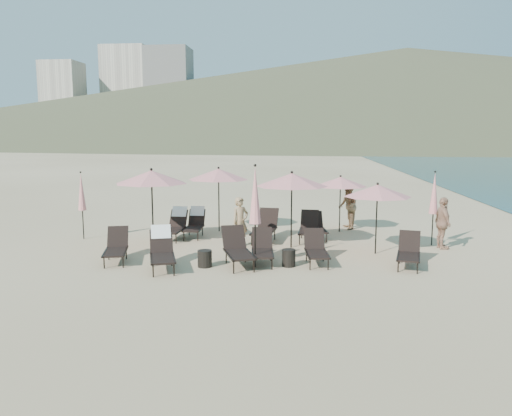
# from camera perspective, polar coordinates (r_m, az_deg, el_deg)

# --- Properties ---
(ground) EXTENTS (800.00, 800.00, 0.00)m
(ground) POSITION_cam_1_polar(r_m,az_deg,el_deg) (13.67, 2.71, -6.74)
(ground) COLOR #D6BA8C
(ground) RESTS_ON ground
(volcanic_headland) EXTENTS (690.00, 690.00, 55.00)m
(volcanic_headland) POSITION_cam_1_polar(r_m,az_deg,el_deg) (324.44, 18.65, 11.93)
(volcanic_headland) COLOR brown
(volcanic_headland) RESTS_ON ground
(hotel_skyline) EXTENTS (109.00, 82.00, 55.00)m
(hotel_skyline) POSITION_cam_1_polar(r_m,az_deg,el_deg) (300.33, -12.94, 12.04)
(hotel_skyline) COLOR beige
(hotel_skyline) RESTS_ON ground
(lounger_0) EXTENTS (0.99, 1.68, 0.91)m
(lounger_0) POSITION_cam_1_polar(r_m,az_deg,el_deg) (14.68, -15.69, -4.30)
(lounger_0) COLOR black
(lounger_0) RESTS_ON ground
(lounger_1) EXTENTS (1.12, 1.81, 1.07)m
(lounger_1) POSITION_cam_1_polar(r_m,az_deg,el_deg) (13.69, -10.70, -4.66)
(lounger_1) COLOR black
(lounger_1) RESTS_ON ground
(lounger_2) EXTENTS (1.19, 1.85, 1.00)m
(lounger_2) POSITION_cam_1_polar(r_m,az_deg,el_deg) (13.73, -2.12, -4.67)
(lounger_2) COLOR black
(lounger_2) RESTS_ON ground
(lounger_3) EXTENTS (0.75, 1.61, 0.90)m
(lounger_3) POSITION_cam_1_polar(r_m,az_deg,el_deg) (14.01, 0.73, -4.60)
(lounger_3) COLOR black
(lounger_3) RESTS_ON ground
(lounger_4) EXTENTS (0.73, 1.59, 0.88)m
(lounger_4) POSITION_cam_1_polar(r_m,az_deg,el_deg) (14.06, 6.88, -4.64)
(lounger_4) COLOR black
(lounger_4) RESTS_ON ground
(lounger_5) EXTENTS (0.90, 1.62, 0.88)m
(lounger_5) POSITION_cam_1_polar(r_m,az_deg,el_deg) (14.26, 17.06, -4.78)
(lounger_5) COLOR black
(lounger_5) RESTS_ON ground
(lounger_6) EXTENTS (0.64, 1.67, 1.03)m
(lounger_6) POSITION_cam_1_polar(r_m,az_deg,el_deg) (17.53, -9.19, -1.84)
(lounger_6) COLOR black
(lounger_6) RESTS_ON ground
(lounger_7) EXTENTS (0.65, 1.62, 0.99)m
(lounger_7) POSITION_cam_1_polar(r_m,az_deg,el_deg) (17.79, -7.00, -1.70)
(lounger_7) COLOR black
(lounger_7) RESTS_ON ground
(lounger_8) EXTENTS (0.88, 1.85, 1.03)m
(lounger_8) POSITION_cam_1_polar(r_m,az_deg,el_deg) (16.87, 1.06, -2.17)
(lounger_8) COLOR black
(lounger_8) RESTS_ON ground
(lounger_9) EXTENTS (0.72, 1.69, 0.95)m
(lounger_9) POSITION_cam_1_polar(r_m,az_deg,el_deg) (17.09, 6.06, -2.20)
(lounger_9) COLOR black
(lounger_9) RESTS_ON ground
(lounger_10) EXTENTS (0.76, 1.56, 0.86)m
(lounger_10) POSITION_cam_1_polar(r_m,az_deg,el_deg) (17.49, 6.93, -2.12)
(lounger_10) COLOR black
(lounger_10) RESTS_ON ground
(umbrella_open_0) EXTENTS (2.34, 2.34, 2.51)m
(umbrella_open_0) POSITION_cam_1_polar(r_m,az_deg,el_deg) (16.36, -11.86, 3.48)
(umbrella_open_0) COLOR black
(umbrella_open_0) RESTS_ON ground
(umbrella_open_1) EXTENTS (2.28, 2.28, 2.45)m
(umbrella_open_1) POSITION_cam_1_polar(r_m,az_deg,el_deg) (15.67, 4.11, 3.23)
(umbrella_open_1) COLOR black
(umbrella_open_1) RESTS_ON ground
(umbrella_open_2) EXTENTS (2.01, 2.01, 2.17)m
(umbrella_open_2) POSITION_cam_1_polar(r_m,az_deg,el_deg) (15.27, 13.71, 1.92)
(umbrella_open_2) COLOR black
(umbrella_open_2) RESTS_ON ground
(umbrella_open_3) EXTENTS (2.24, 2.24, 2.41)m
(umbrella_open_3) POSITION_cam_1_polar(r_m,az_deg,el_deg) (18.41, -4.30, 3.87)
(umbrella_open_3) COLOR black
(umbrella_open_3) RESTS_ON ground
(umbrella_open_4) EXTENTS (1.96, 1.96, 2.11)m
(umbrella_open_4) POSITION_cam_1_polar(r_m,az_deg,el_deg) (18.53, 9.63, 2.97)
(umbrella_open_4) COLOR black
(umbrella_open_4) RESTS_ON ground
(umbrella_closed_0) EXTENTS (0.33, 0.33, 2.80)m
(umbrella_closed_0) POSITION_cam_1_polar(r_m,az_deg,el_deg) (13.29, -0.10, 1.39)
(umbrella_closed_0) COLOR black
(umbrella_closed_0) RESTS_ON ground
(umbrella_closed_1) EXTENTS (0.28, 0.28, 2.43)m
(umbrella_closed_1) POSITION_cam_1_polar(r_m,az_deg,el_deg) (17.01, 19.69, 1.55)
(umbrella_closed_1) COLOR black
(umbrella_closed_1) RESTS_ON ground
(umbrella_closed_2) EXTENTS (0.27, 0.27, 2.34)m
(umbrella_closed_2) POSITION_cam_1_polar(r_m,az_deg,el_deg) (18.03, -19.32, 1.73)
(umbrella_closed_2) COLOR black
(umbrella_closed_2) RESTS_ON ground
(side_table_0) EXTENTS (0.39, 0.39, 0.46)m
(side_table_0) POSITION_cam_1_polar(r_m,az_deg,el_deg) (13.69, -5.88, -5.77)
(side_table_0) COLOR black
(side_table_0) RESTS_ON ground
(side_table_1) EXTENTS (0.37, 0.37, 0.47)m
(side_table_1) POSITION_cam_1_polar(r_m,az_deg,el_deg) (13.69, 3.76, -5.71)
(side_table_1) COLOR black
(side_table_1) RESTS_ON ground
(beachgoer_a) EXTENTS (0.69, 0.67, 1.60)m
(beachgoer_a) POSITION_cam_1_polar(r_m,az_deg,el_deg) (15.96, -1.81, -1.61)
(beachgoer_a) COLOR #A38058
(beachgoer_a) RESTS_ON ground
(beachgoer_b) EXTENTS (0.80, 0.96, 1.80)m
(beachgoer_b) POSITION_cam_1_polar(r_m,az_deg,el_deg) (19.27, 10.48, 0.27)
(beachgoer_b) COLOR #97724E
(beachgoer_b) RESTS_ON ground
(beachgoer_c) EXTENTS (0.55, 1.01, 1.64)m
(beachgoer_c) POSITION_cam_1_polar(r_m,az_deg,el_deg) (16.70, 20.56, -1.63)
(beachgoer_c) COLOR #AB7C61
(beachgoer_c) RESTS_ON ground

